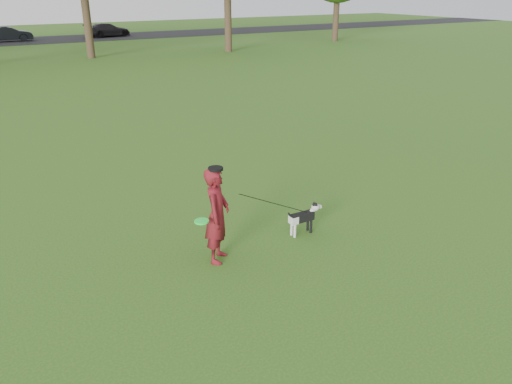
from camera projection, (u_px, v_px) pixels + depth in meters
ground at (240, 250)px, 8.59m from camera, size 120.00×120.00×0.00m
road at (0, 42)px, 40.34m from camera, size 120.00×7.00×0.02m
man at (217, 215)px, 8.00m from camera, size 0.67×0.70×1.61m
dog at (304, 216)px, 9.05m from camera, size 0.75×0.15×0.57m
car_mid at (9, 34)px, 40.47m from camera, size 3.57×1.31×1.17m
car_right at (108, 30)px, 44.28m from camera, size 4.16×2.21×1.15m
man_held_items at (274, 204)px, 8.52m from camera, size 2.33×0.35×1.24m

